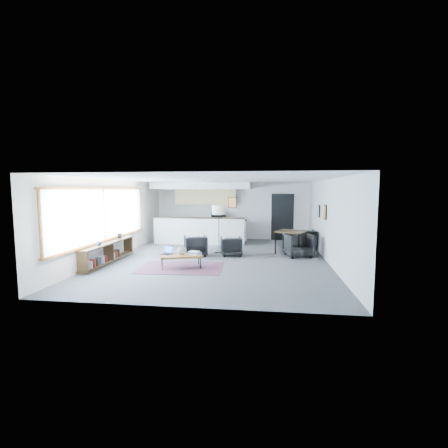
# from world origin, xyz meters

# --- Properties ---
(room) EXTENTS (7.02, 9.02, 2.62)m
(room) POSITION_xyz_m (0.00, 0.00, 1.30)
(room) COLOR #4B4B4D
(room) RESTS_ON ground
(window) EXTENTS (0.10, 5.95, 1.66)m
(window) POSITION_xyz_m (-3.46, -0.90, 1.46)
(window) COLOR #8CBFFF
(window) RESTS_ON room
(console) EXTENTS (0.35, 3.00, 0.80)m
(console) POSITION_xyz_m (-3.30, -1.05, 0.33)
(console) COLOR #342412
(console) RESTS_ON floor
(kitchenette) EXTENTS (4.20, 1.96, 2.60)m
(kitchenette) POSITION_xyz_m (-1.20, 3.71, 1.38)
(kitchenette) COLOR white
(kitchenette) RESTS_ON floor
(doorway) EXTENTS (1.10, 0.12, 2.15)m
(doorway) POSITION_xyz_m (2.30, 4.42, 1.07)
(doorway) COLOR black
(doorway) RESTS_ON room
(track_light) EXTENTS (1.60, 0.07, 0.15)m
(track_light) POSITION_xyz_m (-0.59, 2.20, 2.53)
(track_light) COLOR silver
(track_light) RESTS_ON room
(wall_art_lower) EXTENTS (0.03, 0.38, 0.48)m
(wall_art_lower) POSITION_xyz_m (3.47, 0.40, 1.55)
(wall_art_lower) COLOR black
(wall_art_lower) RESTS_ON room
(wall_art_upper) EXTENTS (0.03, 0.34, 0.44)m
(wall_art_upper) POSITION_xyz_m (3.47, 1.70, 1.50)
(wall_art_upper) COLOR black
(wall_art_upper) RESTS_ON room
(kilim_rug) EXTENTS (2.50, 1.78, 0.01)m
(kilim_rug) POSITION_xyz_m (-0.87, -1.38, 0.01)
(kilim_rug) COLOR #4F2A3D
(kilim_rug) RESTS_ON floor
(coffee_table) EXTENTS (1.32, 0.97, 0.39)m
(coffee_table) POSITION_xyz_m (-0.87, -1.38, 0.36)
(coffee_table) COLOR brown
(coffee_table) RESTS_ON floor
(laptop) EXTENTS (0.39, 0.36, 0.23)m
(laptop) POSITION_xyz_m (-1.30, -1.32, 0.45)
(laptop) COLOR black
(laptop) RESTS_ON coffee_table
(ceramic_pot) EXTENTS (0.26, 0.26, 0.26)m
(ceramic_pot) POSITION_xyz_m (-0.83, -1.41, 0.51)
(ceramic_pot) COLOR gray
(ceramic_pot) RESTS_ON coffee_table
(book_stack) EXTENTS (0.40, 0.36, 0.10)m
(book_stack) POSITION_xyz_m (-0.48, -1.31, 0.43)
(book_stack) COLOR silver
(book_stack) RESTS_ON coffee_table
(coaster) EXTENTS (0.12, 0.12, 0.01)m
(coaster) POSITION_xyz_m (-0.73, -1.59, 0.39)
(coaster) COLOR #E5590C
(coaster) RESTS_ON coffee_table
(armchair_left) EXTENTS (0.94, 0.91, 0.77)m
(armchair_left) POSITION_xyz_m (-0.83, 0.39, 0.39)
(armchair_left) COLOR black
(armchair_left) RESTS_ON floor
(armchair_right) EXTENTS (0.82, 0.79, 0.72)m
(armchair_right) POSITION_xyz_m (0.39, 0.57, 0.36)
(armchair_right) COLOR black
(armchair_right) RESTS_ON floor
(floor_lamp) EXTENTS (0.56, 0.56, 1.71)m
(floor_lamp) POSITION_xyz_m (-0.11, 1.05, 1.49)
(floor_lamp) COLOR black
(floor_lamp) RESTS_ON floor
(dining_table) EXTENTS (1.23, 1.23, 0.80)m
(dining_table) POSITION_xyz_m (2.46, 1.33, 0.73)
(dining_table) COLOR #342412
(dining_table) RESTS_ON floor
(dining_chair_near) EXTENTS (0.87, 0.84, 0.74)m
(dining_chair_near) POSITION_xyz_m (2.67, 0.68, 0.37)
(dining_chair_near) COLOR black
(dining_chair_near) RESTS_ON floor
(dining_chair_far) EXTENTS (0.75, 0.71, 0.73)m
(dining_chair_far) POSITION_xyz_m (3.00, 2.04, 0.36)
(dining_chair_far) COLOR black
(dining_chair_far) RESTS_ON floor
(microwave) EXTENTS (0.61, 0.38, 0.40)m
(microwave) POSITION_xyz_m (-0.59, 4.15, 1.13)
(microwave) COLOR black
(microwave) RESTS_ON kitchenette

